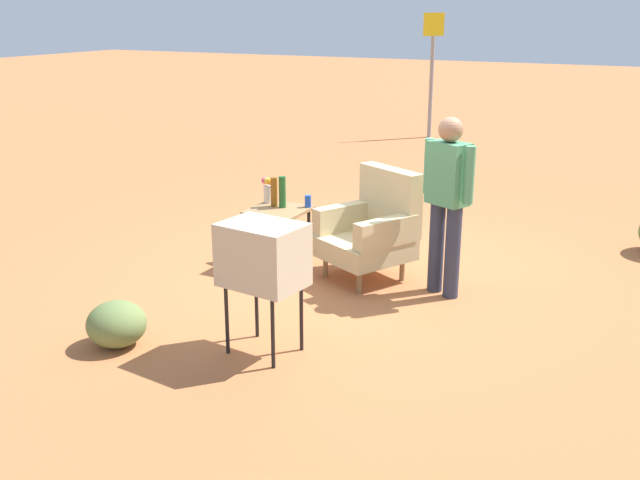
# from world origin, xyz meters

# --- Properties ---
(ground_plane) EXTENTS (60.00, 60.00, 0.00)m
(ground_plane) POSITION_xyz_m (0.00, 0.00, 0.00)
(ground_plane) COLOR #B76B3D
(armchair) EXTENTS (1.03, 1.04, 1.06)m
(armchair) POSITION_xyz_m (0.14, 0.04, 0.50)
(armchair) COLOR #937047
(armchair) RESTS_ON ground
(side_table) EXTENTS (0.56, 0.56, 0.61)m
(side_table) POSITION_xyz_m (-0.82, -0.10, 0.52)
(side_table) COLOR black
(side_table) RESTS_ON ground
(tv_on_stand) EXTENTS (0.65, 0.51, 1.03)m
(tv_on_stand) POSITION_xyz_m (0.06, -1.87, 0.78)
(tv_on_stand) COLOR black
(tv_on_stand) RESTS_ON ground
(person_standing) EXTENTS (0.52, 0.35, 1.64)m
(person_standing) POSITION_xyz_m (0.91, -0.09, 0.94)
(person_standing) COLOR #2D3347
(person_standing) RESTS_ON ground
(road_sign) EXTENTS (0.33, 0.33, 2.44)m
(road_sign) POSITION_xyz_m (-2.00, 8.10, 1.38)
(road_sign) COLOR gray
(road_sign) RESTS_ON ground
(bottle_wine_green) EXTENTS (0.07, 0.07, 0.32)m
(bottle_wine_green) POSITION_xyz_m (-0.82, -0.03, 0.77)
(bottle_wine_green) COLOR #1E5623
(bottle_wine_green) RESTS_ON side_table
(bottle_tall_amber) EXTENTS (0.07, 0.07, 0.30)m
(bottle_tall_amber) POSITION_xyz_m (-0.92, -0.03, 0.76)
(bottle_tall_amber) COLOR brown
(bottle_tall_amber) RESTS_ON side_table
(soda_can_blue) EXTENTS (0.07, 0.07, 0.12)m
(soda_can_blue) POSITION_xyz_m (-0.59, 0.09, 0.67)
(soda_can_blue) COLOR blue
(soda_can_blue) RESTS_ON side_table
(flower_vase) EXTENTS (0.14, 0.10, 0.27)m
(flower_vase) POSITION_xyz_m (-1.05, 0.07, 0.75)
(flower_vase) COLOR silver
(flower_vase) RESTS_ON side_table
(shrub_far) EXTENTS (0.47, 0.47, 0.36)m
(shrub_far) POSITION_xyz_m (-1.03, -2.30, 0.18)
(shrub_far) COLOR olive
(shrub_far) RESTS_ON ground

